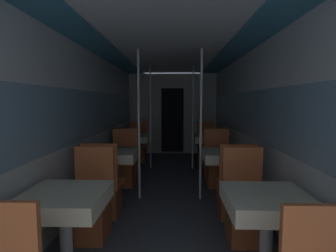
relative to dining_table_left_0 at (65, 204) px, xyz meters
name	(u,v)px	position (x,y,z in m)	size (l,w,h in m)	color
wall_left	(90,123)	(-0.42, 1.99, 0.52)	(0.05, 8.72, 2.29)	silver
wall_right	(251,123)	(2.12, 1.99, 0.52)	(0.05, 8.72, 2.29)	silver
ceiling_panel	(170,47)	(0.85, 1.99, 1.69)	(2.54, 8.72, 0.07)	silver
bulkhead_far	(172,114)	(0.85, 5.44, 0.49)	(2.49, 0.09, 2.29)	#A8A8A3
dining_table_left_0	(65,204)	(0.00, 0.00, 0.00)	(0.68, 0.68, 0.75)	#4C4C51
chair_left_far_0	(91,212)	(0.00, 0.65, -0.35)	(0.45, 0.45, 1.00)	brown
dining_table_left_1	(115,157)	(0.00, 1.85, 0.00)	(0.68, 0.68, 0.75)	#4C4C51
chair_left_near_1	(104,194)	(0.00, 1.20, -0.35)	(0.45, 0.45, 1.00)	brown
chair_left_far_1	(124,169)	(0.00, 2.50, -0.35)	(0.45, 0.45, 1.00)	brown
support_pole_left_1	(139,125)	(0.38, 1.85, 0.50)	(0.04, 0.04, 2.29)	silver
dining_table_left_2	(134,140)	(0.00, 3.70, 0.00)	(0.68, 0.68, 0.75)	#4C4C51
chair_left_near_2	(129,162)	(0.00, 3.05, -0.35)	(0.45, 0.45, 1.00)	brown
chair_left_far_2	(138,150)	(0.00, 4.35, -0.35)	(0.45, 0.45, 1.00)	brown
support_pole_left_2	(150,118)	(0.38, 3.70, 0.50)	(0.04, 0.04, 2.29)	silver
dining_table_right_0	(267,206)	(1.70, 0.00, 0.00)	(0.68, 0.68, 0.75)	#4C4C51
chair_right_far_0	(245,213)	(1.70, 0.65, -0.35)	(0.45, 0.45, 1.00)	brown
dining_table_right_1	(225,158)	(1.70, 1.85, 0.00)	(0.68, 0.68, 0.75)	#4C4C51
chair_right_near_1	(234,195)	(1.70, 1.20, -0.35)	(0.45, 0.45, 1.00)	brown
chair_right_far_1	(218,169)	(1.70, 2.50, -0.35)	(0.45, 0.45, 1.00)	brown
support_pole_right_1	(201,125)	(1.32, 1.85, 0.50)	(0.04, 0.04, 2.29)	silver
dining_table_right_2	(210,140)	(1.70, 3.70, 0.00)	(0.68, 0.68, 0.75)	#4C4C51
chair_right_near_2	(213,162)	(1.70, 3.05, -0.35)	(0.45, 0.45, 1.00)	brown
chair_right_far_2	(206,150)	(1.70, 4.35, -0.35)	(0.45, 0.45, 1.00)	brown
support_pole_right_2	(193,118)	(1.32, 3.70, 0.50)	(0.04, 0.04, 2.29)	silver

